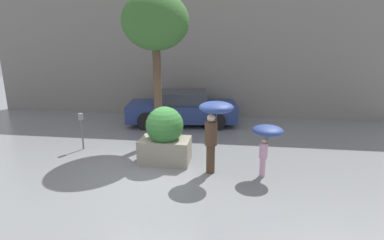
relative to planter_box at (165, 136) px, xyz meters
The scene contains 8 objects.
ground_plane 1.18m from the planter_box, 107.84° to the right, with size 40.00×40.00×0.00m, color slate.
building_facade 6.08m from the planter_box, 92.81° to the left, with size 18.00×0.30×6.00m.
planter_box is the anchor object (origin of this frame).
person_adult 1.65m from the planter_box, 22.61° to the right, with size 0.85×0.85×1.88m.
person_child 2.75m from the planter_box, 11.32° to the right, with size 0.75×0.75×1.31m.
parked_car_near 4.09m from the planter_box, 92.90° to the left, with size 4.54×2.44×1.34m.
street_tree 3.50m from the planter_box, 110.05° to the left, with size 2.06×2.06×4.76m.
parking_meter 2.87m from the planter_box, 166.61° to the left, with size 0.14×0.14×1.15m.
Camera 1 is at (2.09, -6.83, 3.28)m, focal length 28.00 mm.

